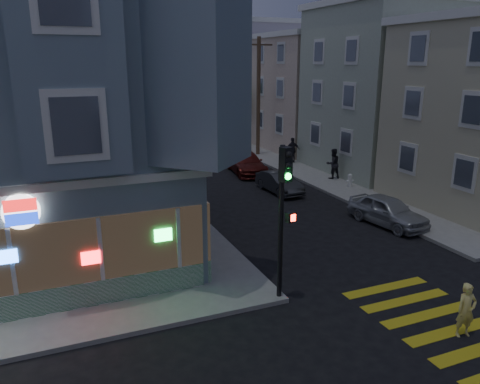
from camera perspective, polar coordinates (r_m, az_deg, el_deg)
ground at (r=12.67m, az=-2.20°, el=-19.95°), size 120.00×120.00×0.00m
sidewalk_ne at (r=42.71m, az=16.36°, el=5.23°), size 24.00×42.00×0.15m
row_house_b at (r=34.54m, az=19.73°, el=11.53°), size 12.00×8.60×10.50m
row_house_c at (r=41.71m, az=11.26°, el=11.66°), size 12.00×8.60×9.00m
row_house_d at (r=49.41m, az=5.41°, el=13.35°), size 12.00×8.60×10.50m
utility_pole at (r=37.17m, az=2.26°, el=11.71°), size 2.20×0.30×9.00m
street_tree_near at (r=42.81m, az=-0.93°, el=11.09°), size 3.00×3.00×5.30m
street_tree_far at (r=50.32m, az=-4.36°, el=11.74°), size 3.00×3.00×5.30m
running_child at (r=14.62m, az=25.85°, el=-12.84°), size 0.63×0.48×1.56m
pedestrian_a at (r=30.18m, az=11.26°, el=3.41°), size 0.95×0.75×1.92m
pedestrian_b at (r=34.61m, az=6.43°, el=5.10°), size 1.12×0.59×1.83m
parked_car_a at (r=22.72m, az=17.56°, el=-2.19°), size 2.16×4.21×1.37m
parked_car_b at (r=27.11m, az=4.81°, el=1.18°), size 1.47×3.74×1.21m
parked_car_c at (r=31.73m, az=0.76°, el=3.56°), size 2.58×5.06×1.41m
parked_car_d at (r=42.21m, az=-4.11°, el=6.60°), size 2.78×5.38×1.45m
traffic_signal at (r=14.00m, az=5.38°, el=-0.71°), size 0.60×0.54×4.86m
fire_hydrant at (r=28.52m, az=13.24°, el=1.45°), size 0.45×0.26×0.78m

